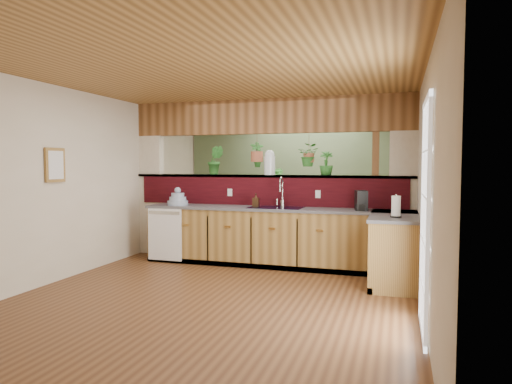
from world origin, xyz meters
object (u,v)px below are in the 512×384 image
(dish_stack, at_px, (178,200))
(paper_towel, at_px, (396,207))
(shelving_console, at_px, (261,216))
(coffee_maker, at_px, (361,201))
(soap_dispenser, at_px, (256,200))
(faucet, at_px, (282,191))
(glass_jar, at_px, (270,162))

(dish_stack, height_order, paper_towel, dish_stack)
(dish_stack, bearing_deg, shelving_console, 73.35)
(coffee_maker, bearing_deg, soap_dispenser, 162.87)
(coffee_maker, xyz_separation_m, shelving_console, (-2.19, 2.32, -0.53))
(faucet, bearing_deg, coffee_maker, -9.17)
(glass_jar, bearing_deg, paper_towel, -30.95)
(coffee_maker, bearing_deg, glass_jar, 149.87)
(faucet, distance_m, shelving_console, 2.42)
(faucet, distance_m, glass_jar, 0.55)
(dish_stack, distance_m, soap_dispenser, 1.29)
(faucet, bearing_deg, soap_dispenser, -162.35)
(coffee_maker, xyz_separation_m, glass_jar, (-1.48, 0.42, 0.56))
(soap_dispenser, height_order, shelving_console, soap_dispenser)
(faucet, bearing_deg, dish_stack, -172.01)
(dish_stack, distance_m, paper_towel, 3.45)
(faucet, relative_size, glass_jar, 1.17)
(faucet, distance_m, soap_dispenser, 0.42)
(faucet, relative_size, shelving_console, 0.34)
(soap_dispenser, bearing_deg, paper_towel, -21.84)
(dish_stack, bearing_deg, paper_towel, -12.10)
(faucet, xyz_separation_m, soap_dispenser, (-0.38, -0.12, -0.15))
(soap_dispenser, xyz_separation_m, paper_towel, (2.09, -0.84, 0.03))
(faucet, distance_m, dish_stack, 1.69)
(dish_stack, relative_size, coffee_maker, 1.18)
(faucet, relative_size, paper_towel, 1.62)
(faucet, height_order, glass_jar, glass_jar)
(soap_dispenser, height_order, glass_jar, glass_jar)
(paper_towel, bearing_deg, coffee_maker, 122.39)
(coffee_maker, height_order, shelving_console, coffee_maker)
(dish_stack, bearing_deg, glass_jar, 17.80)
(coffee_maker, height_order, paper_towel, paper_towel)
(faucet, relative_size, dish_stack, 1.40)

